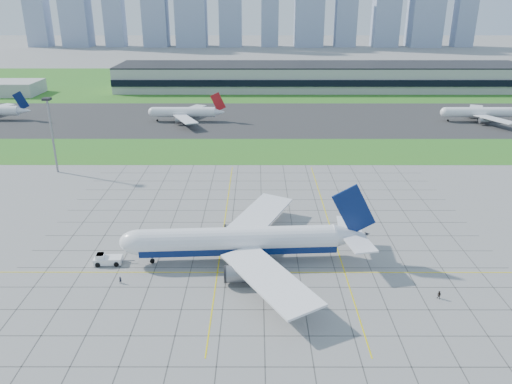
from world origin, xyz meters
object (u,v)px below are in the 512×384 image
at_px(pushback_tug, 107,259).
at_px(crew_far, 439,295).
at_px(light_mast, 51,126).
at_px(airliner, 240,241).
at_px(crew_near, 120,280).
at_px(distant_jet_2, 482,112).
at_px(distant_jet_1, 185,112).

height_order(pushback_tug, crew_far, pushback_tug).
xyz_separation_m(light_mast, airliner, (64.92, -61.71, -11.21)).
xyz_separation_m(crew_near, crew_far, (65.29, -5.78, 0.10)).
height_order(light_mast, pushback_tug, light_mast).
bearing_deg(light_mast, crew_far, -36.30).
xyz_separation_m(light_mast, distant_jet_2, (176.77, 74.44, -11.70)).
relative_size(airliner, crew_far, 33.19).
bearing_deg(crew_far, light_mast, -162.28).
distance_m(airliner, crew_near, 27.22).
distance_m(airliner, pushback_tug, 30.51).
xyz_separation_m(distant_jet_1, distant_jet_2, (142.51, -0.11, 0.00)).
bearing_deg(crew_near, pushback_tug, 85.55).
distance_m(airliner, distant_jet_1, 139.67).
distance_m(light_mast, airliner, 90.27).
xyz_separation_m(light_mast, pushback_tug, (34.69, -63.21, -15.06)).
xyz_separation_m(airliner, distant_jet_2, (111.85, 136.15, -0.49)).
bearing_deg(light_mast, crew_near, -60.85).
relative_size(airliner, distant_jet_1, 1.37).
xyz_separation_m(crew_far, distant_jet_1, (-70.89, 151.78, 3.60)).
xyz_separation_m(pushback_tug, crew_near, (5.17, -8.25, -0.34)).
height_order(airliner, crew_far, airliner).
height_order(crew_near, crew_far, crew_far).
bearing_deg(crew_near, distant_jet_2, 10.31).
height_order(light_mast, distant_jet_1, light_mast).
height_order(light_mast, distant_jet_2, light_mast).
height_order(airliner, pushback_tug, airliner).
bearing_deg(distant_jet_1, crew_near, -87.80).
distance_m(light_mast, distant_jet_1, 82.87).
xyz_separation_m(light_mast, distant_jet_1, (34.25, 74.55, -11.70)).
bearing_deg(pushback_tug, crew_near, -61.32).
bearing_deg(distant_jet_1, distant_jet_2, -0.04).
relative_size(crew_near, distant_jet_2, 0.04).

